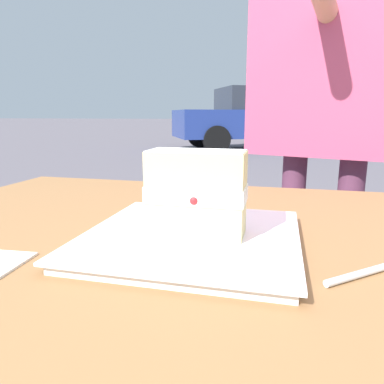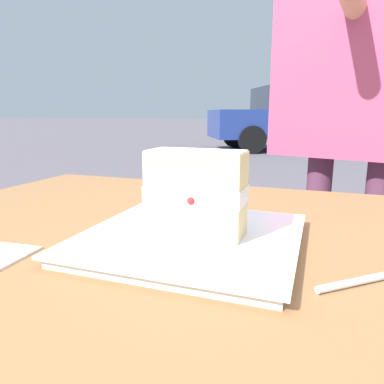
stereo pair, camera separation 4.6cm
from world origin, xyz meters
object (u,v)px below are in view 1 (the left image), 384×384
Objects in this scene: dessert_plate at (192,238)px; cake_slice at (197,193)px; patio_table at (206,376)px; parked_car_near at (260,118)px; diner_person at (331,64)px.

dessert_plate is 0.06m from cake_slice.
patio_table is 0.16m from dessert_plate.
cake_slice is at bearing 92.87° from parked_car_near.
cake_slice reaches higher than dessert_plate.
dessert_plate is at bearing 71.76° from diner_person.
diner_person reaches higher than patio_table.
parked_car_near is at bearing -87.13° from cake_slice.
dessert_plate is at bearing 92.83° from parked_car_near.
parked_car_near is at bearing -85.47° from diner_person.
dessert_plate reaches higher than patio_table.
diner_person is 0.34× the size of parked_car_near.
diner_person is (-0.19, -0.82, 0.42)m from patio_table.
patio_table is 0.21m from cake_slice.
diner_person is (-0.23, -0.72, 0.24)m from cake_slice.
cake_slice is (-0.01, 0.00, 0.06)m from dessert_plate.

